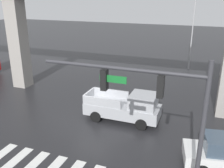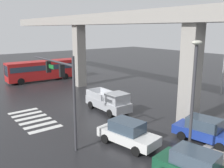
% 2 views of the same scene
% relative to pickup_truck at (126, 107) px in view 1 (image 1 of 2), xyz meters
% --- Properties ---
extents(ground_plane, '(120.00, 120.00, 0.00)m').
position_rel_pickup_truck_xyz_m(ground_plane, '(-2.45, -0.31, -0.99)').
color(ground_plane, '#232326').
extents(pickup_truck, '(5.10, 2.09, 2.08)m').
position_rel_pickup_truck_xyz_m(pickup_truck, '(0.00, 0.00, 0.00)').
color(pickup_truck, '#A8AAAF').
rests_on(pickup_truck, ground).
extents(traffic_signal_mast, '(6.49, 0.32, 6.20)m').
position_rel_pickup_truck_xyz_m(traffic_signal_mast, '(3.09, -6.34, 3.40)').
color(traffic_signal_mast, '#38383D').
rests_on(traffic_signal_mast, ground).
extents(flagpole, '(1.16, 0.12, 10.72)m').
position_rel_pickup_truck_xyz_m(flagpole, '(3.07, 14.67, 5.18)').
color(flagpole, silver).
rests_on(flagpole, ground).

